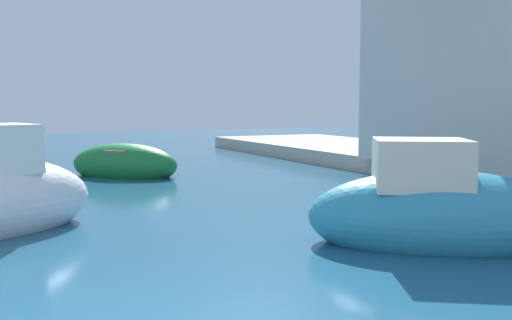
# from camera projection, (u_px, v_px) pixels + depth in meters

# --- Properties ---
(quay_promenade) EXTENTS (44.00, 32.00, 0.50)m
(quay_promenade) POSITION_uv_depth(u_px,v_px,m) (506.00, 279.00, 6.07)
(quay_promenade) COLOR #BCB29E
(quay_promenade) RESTS_ON ground
(moored_boat_1) EXTENTS (4.23, 3.57, 1.94)m
(moored_boat_1) POSITION_uv_depth(u_px,v_px,m) (439.00, 213.00, 8.50)
(moored_boat_1) COLOR teal
(moored_boat_1) RESTS_ON ground
(moored_boat_6) EXTENTS (3.43, 3.34, 1.26)m
(moored_boat_6) POSITION_uv_depth(u_px,v_px,m) (124.00, 164.00, 16.73)
(moored_boat_6) COLOR #197233
(moored_boat_6) RESTS_ON ground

